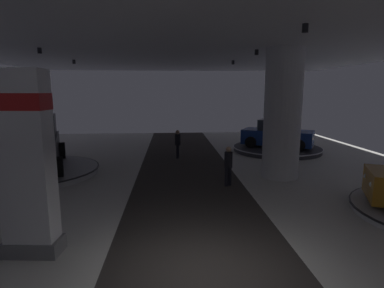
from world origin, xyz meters
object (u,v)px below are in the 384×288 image
visitor_walking_near (178,142)px  display_platform_deep_right (277,149)px  column_right (282,114)px  pickup_truck_far_left (32,147)px  visitor_walking_far (228,164)px  brand_sign_pylon (26,163)px  display_car_deep_right (277,135)px  display_platform_far_left (34,171)px

visitor_walking_near → display_platform_deep_right: bearing=14.4°
column_right → pickup_truck_far_left: (-11.05, 1.39, -1.53)m
display_platform_deep_right → visitor_walking_far: (-4.39, -6.85, 0.75)m
display_platform_deep_right → visitor_walking_near: visitor_walking_near is taller
column_right → display_platform_deep_right: 6.55m
brand_sign_pylon → display_car_deep_right: 15.30m
display_platform_far_left → pickup_truck_far_left: pickup_truck_far_left is taller
brand_sign_pylon → visitor_walking_far: (5.46, 4.81, -1.26)m
display_platform_far_left → visitor_walking_far: visitor_walking_far is taller
column_right → display_platform_far_left: 11.31m
display_platform_deep_right → brand_sign_pylon: bearing=-130.2°
pickup_truck_far_left → visitor_walking_near: size_ratio=3.57×
pickup_truck_far_left → display_car_deep_right: bearing=18.6°
brand_sign_pylon → display_car_deep_right: (9.83, 11.67, -1.12)m
brand_sign_pylon → display_platform_deep_right: brand_sign_pylon is taller
display_platform_far_left → visitor_walking_far: size_ratio=3.57×
column_right → pickup_truck_far_left: 11.24m
display_platform_far_left → display_platform_deep_right: bearing=19.9°
brand_sign_pylon → visitor_walking_near: 10.75m
column_right → display_platform_deep_right: size_ratio=1.01×
column_right → visitor_walking_far: bearing=-155.7°
column_right → display_platform_far_left: (-10.96, 1.08, -2.59)m
visitor_walking_near → pickup_truck_far_left: bearing=-157.8°
column_right → visitor_walking_far: (-2.51, -1.13, -1.84)m
display_platform_far_left → display_car_deep_right: display_car_deep_right is taller
column_right → visitor_walking_near: 6.28m
display_platform_far_left → display_car_deep_right: 13.66m
display_car_deep_right → pickup_truck_far_left: bearing=-161.4°
visitor_walking_near → brand_sign_pylon: bearing=-109.7°
brand_sign_pylon → display_platform_deep_right: size_ratio=0.77×
column_right → pickup_truck_far_left: bearing=172.9°
visitor_walking_far → brand_sign_pylon: bearing=-138.7°
brand_sign_pylon → pickup_truck_far_left: bearing=112.8°
display_platform_far_left → visitor_walking_near: bearing=24.7°
column_right → display_car_deep_right: size_ratio=1.21×
visitor_walking_far → display_car_deep_right: bearing=57.5°
pickup_truck_far_left → visitor_walking_far: bearing=-16.4°
brand_sign_pylon → display_platform_far_left: 7.89m
column_right → display_car_deep_right: 6.26m
display_platform_far_left → pickup_truck_far_left: size_ratio=1.00×
display_platform_far_left → visitor_walking_far: 8.76m
display_platform_far_left → display_car_deep_right: bearing=20.0°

